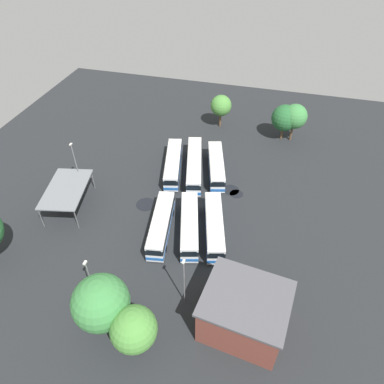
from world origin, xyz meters
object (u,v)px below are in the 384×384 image
bus_row0_slot2 (216,166)px  tree_west_edge (285,118)px  bus_row0_slot1 (194,165)px  maintenance_shelter (66,189)px  lamp_post_far_corner (76,166)px  bus_row1_slot1 (189,225)px  bus_row1_slot2 (214,226)px  tree_north_edge (134,329)px  bus_row0_slot0 (173,164)px  lamp_post_mid_lot (92,284)px  tree_northwest (101,303)px  lamp_post_by_building (184,281)px  depot_building (244,312)px  tree_northeast (221,106)px  tree_south_edge (295,116)px  bus_row1_slot0 (161,224)px

bus_row0_slot2 → tree_west_edge: tree_west_edge is taller
bus_row0_slot1 → tree_west_edge: size_ratio=1.92×
maintenance_shelter → lamp_post_far_corner: (-4.58, -0.26, 1.45)m
bus_row1_slot1 → bus_row1_slot2: same height
bus_row0_slot1 → bus_row0_slot2: bearing=99.7°
tree_north_edge → bus_row0_slot0: bearing=-170.0°
lamp_post_mid_lot → lamp_post_far_corner: bearing=-147.2°
bus_row0_slot1 → tree_northwest: (33.11, -2.54, 3.57)m
bus_row0_slot2 → bus_row1_slot1: same height
bus_row0_slot1 → lamp_post_by_building: bearing=12.0°
bus_row0_slot0 → depot_building: depot_building is taller
tree_northeast → depot_building: bearing=14.8°
bus_row0_slot1 → bus_row0_slot2: same height
tree_south_edge → depot_building: bearing=-4.4°
tree_northeast → tree_northwest: (51.09, -3.90, 0.22)m
lamp_post_by_building → tree_west_edge: bearing=167.8°
tree_north_edge → tree_south_edge: bearing=163.6°
bus_row0_slot0 → bus_row1_slot0: (15.63, 2.88, -0.00)m
maintenance_shelter → lamp_post_by_building: 27.03m
maintenance_shelter → lamp_post_far_corner: lamp_post_far_corner is taller
bus_row0_slot1 → bus_row1_slot0: (16.37, -1.06, -0.00)m
tree_west_edge → bus_row1_slot1: bearing=-20.7°
lamp_post_by_building → tree_north_edge: lamp_post_by_building is taller
maintenance_shelter → tree_west_edge: size_ratio=1.48×
lamp_post_by_building → maintenance_shelter: bearing=-118.1°
bus_row0_slot0 → bus_row1_slot2: bearing=38.3°
bus_row1_slot1 → lamp_post_by_building: size_ratio=1.46×
bus_row0_slot2 → lamp_post_by_building: size_ratio=1.45×
bus_row1_slot0 → depot_building: size_ratio=1.14×
bus_row0_slot2 → bus_row1_slot0: size_ratio=1.00×
bus_row1_slot1 → tree_northwest: (17.73, -5.78, 3.57)m
bus_row1_slot2 → lamp_post_by_building: lamp_post_by_building is taller
depot_building → lamp_post_mid_lot: (2.29, -18.50, 2.00)m
bus_row1_slot2 → bus_row1_slot0: bearing=-77.2°
tree_northeast → tree_west_edge: tree_west_edge is taller
maintenance_shelter → tree_west_edge: tree_west_edge is taller
tree_north_edge → tree_west_edge: (-51.03, 13.12, 0.48)m
bus_row0_slot2 → depot_building: bearing=18.1°
bus_row0_slot0 → lamp_post_mid_lot: size_ratio=1.40×
bus_row0_slot2 → lamp_post_by_building: (28.04, 1.74, 2.95)m
tree_north_edge → maintenance_shelter: bearing=-135.0°
depot_building → tree_northwest: bearing=-74.6°
bus_row0_slot0 → tree_northeast: tree_northeast is taller
lamp_post_by_building → tree_north_edge: (7.41, -3.72, -0.19)m
depot_building → tree_west_edge: 44.98m
tree_north_edge → tree_south_edge: (-51.11, 15.05, 1.07)m
bus_row0_slot0 → tree_west_edge: tree_west_edge is taller
bus_row0_slot2 → depot_building: depot_building is taller
bus_row1_slot1 → tree_northwest: size_ratio=1.44×
bus_row1_slot1 → bus_row0_slot1: bearing=-168.1°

